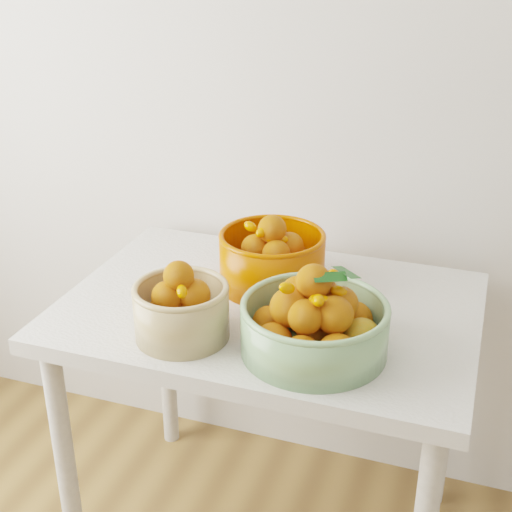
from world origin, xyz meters
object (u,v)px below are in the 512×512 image
Objects in this scene: bowl_green at (315,323)px; bowl_cream at (181,309)px; bowl_orange at (272,258)px; table at (269,337)px.

bowl_cream is at bearing -173.29° from bowl_green.
bowl_green reaches higher than bowl_orange.
bowl_green is (0.16, -0.17, 0.17)m from table.
bowl_green is at bearing -55.90° from bowl_orange.
bowl_green reaches higher than bowl_cream.
bowl_cream is 0.32m from bowl_orange.
bowl_green is (0.30, 0.03, 0.00)m from bowl_cream.
bowl_green is 0.33m from bowl_orange.
table is 3.96× the size of bowl_cream.
bowl_cream is 0.30m from bowl_green.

